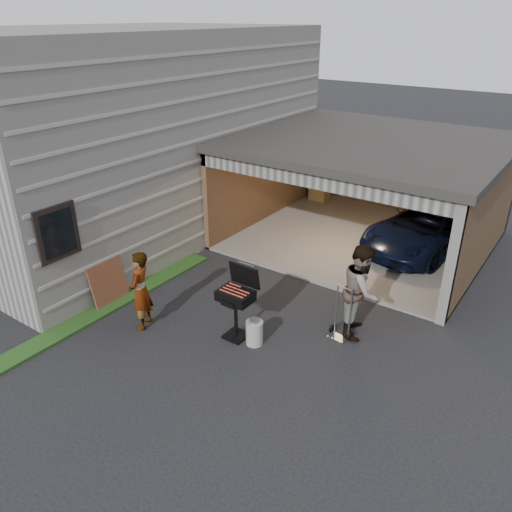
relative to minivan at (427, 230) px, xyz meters
The scene contains 11 objects.
ground 7.34m from the minivan, 109.46° to the right, with size 80.00×80.00×0.00m, color black.
house 9.18m from the minivan, 161.03° to the right, with size 7.00×11.00×5.50m, color #474744.
groundcover_strip 9.20m from the minivan, 120.68° to the right, with size 0.50×8.00×0.06m, color #193814.
garage 2.11m from the minivan, behind, with size 6.80×6.30×2.90m.
minivan is the anchor object (origin of this frame).
woman 7.83m from the minivan, 116.66° to the right, with size 0.61×0.40×1.68m, color silver.
man 4.64m from the minivan, 87.99° to the right, with size 0.93×0.73×1.92m, color #402619.
bbq_grill 6.41m from the minivan, 105.65° to the right, with size 0.67×0.59×1.50m.
propane_tank 6.32m from the minivan, 101.90° to the right, with size 0.34×0.34×0.50m, color #ADACA9.
plywood_panel 8.31m from the minivan, 125.61° to the right, with size 0.04×0.91×1.01m, color #5B2F1F.
hand_truck 5.04m from the minivan, 90.35° to the right, with size 0.48×0.38×1.13m.
Camera 1 is at (5.80, -5.83, 5.84)m, focal length 35.00 mm.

